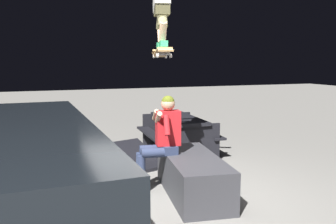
# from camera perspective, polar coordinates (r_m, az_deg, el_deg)

# --- Properties ---
(ground_plane) EXTENTS (40.00, 40.00, 0.00)m
(ground_plane) POSITION_cam_1_polar(r_m,az_deg,el_deg) (4.91, 3.21, -14.34)
(ground_plane) COLOR gray
(ledge_box_main) EXTENTS (1.77, 0.94, 0.55)m
(ledge_box_main) POSITION_cam_1_polar(r_m,az_deg,el_deg) (5.11, 3.98, -10.10)
(ledge_box_main) COLOR #38383D
(ledge_box_main) RESTS_ON ground
(person_sitting_on_ledge) EXTENTS (0.60, 0.78, 1.39)m
(person_sitting_on_ledge) POSITION_cam_1_polar(r_m,az_deg,el_deg) (5.14, -1.22, -4.09)
(person_sitting_on_ledge) COLOR #2D3856
(person_sitting_on_ledge) RESTS_ON ground
(skateboard) EXTENTS (1.04, 0.43, 0.14)m
(skateboard) POSITION_cam_1_polar(r_m,az_deg,el_deg) (5.14, -0.98, 9.43)
(skateboard) COLOR #AD8451
(skater_airborne) EXTENTS (0.64, 0.88, 1.12)m
(skater_airborne) POSITION_cam_1_polar(r_m,az_deg,el_deg) (5.26, -1.06, 16.92)
(skater_airborne) COLOR #2D9E66
(kicker_ramp) EXTENTS (1.35, 1.05, 0.43)m
(kicker_ramp) POSITION_cam_1_polar(r_m,az_deg,el_deg) (6.69, -4.99, -7.54)
(kicker_ramp) COLOR black
(kicker_ramp) RESTS_ON ground
(picnic_table_back) EXTENTS (1.76, 1.42, 0.75)m
(picnic_table_back) POSITION_cam_1_polar(r_m,az_deg,el_deg) (7.32, 1.63, -2.72)
(picnic_table_back) COLOR black
(picnic_table_back) RESTS_ON ground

